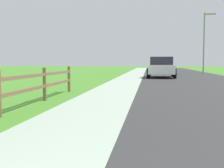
# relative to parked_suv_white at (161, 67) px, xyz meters

# --- Properties ---
(ground_plane) EXTENTS (120.00, 120.00, 0.00)m
(ground_plane) POSITION_rel_parked_suv_white_xyz_m (-1.42, 2.20, -0.81)
(ground_plane) COLOR #458429
(road_asphalt) EXTENTS (7.00, 66.00, 0.01)m
(road_asphalt) POSITION_rel_parked_suv_white_xyz_m (2.08, 4.20, -0.80)
(road_asphalt) COLOR #313131
(road_asphalt) RESTS_ON ground
(curb_concrete) EXTENTS (6.00, 66.00, 0.01)m
(curb_concrete) POSITION_rel_parked_suv_white_xyz_m (-4.42, 4.20, -0.80)
(curb_concrete) COLOR #A1B29E
(curb_concrete) RESTS_ON ground
(grass_verge) EXTENTS (5.00, 66.00, 0.00)m
(grass_verge) POSITION_rel_parked_suv_white_xyz_m (-5.92, 4.20, -0.80)
(grass_verge) COLOR #458429
(grass_verge) RESTS_ON ground
(parked_suv_white) EXTENTS (2.21, 4.42, 1.59)m
(parked_suv_white) POSITION_rel_parked_suv_white_xyz_m (0.00, 0.00, 0.00)
(parked_suv_white) COLOR white
(parked_suv_white) RESTS_ON ground
(parked_car_blue) EXTENTS (2.18, 4.92, 1.47)m
(parked_car_blue) POSITION_rel_parked_suv_white_xyz_m (0.63, 9.54, -0.04)
(parked_car_blue) COLOR navy
(parked_car_blue) RESTS_ON ground
(parked_car_beige) EXTENTS (2.18, 4.83, 1.58)m
(parked_car_beige) POSITION_rel_parked_suv_white_xyz_m (0.33, 20.39, -0.03)
(parked_car_beige) COLOR #C6B793
(parked_car_beige) RESTS_ON ground
(street_lamp) EXTENTS (1.17, 0.20, 6.23)m
(street_lamp) POSITION_rel_parked_suv_white_xyz_m (4.74, 8.31, 2.91)
(street_lamp) COLOR gray
(street_lamp) RESTS_ON ground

